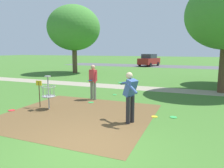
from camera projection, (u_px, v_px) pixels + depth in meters
ground_plane at (84, 149)px, 5.20m from camera, size 160.00×160.00×0.00m
dirt_tee_pad at (78, 115)px, 7.97m from camera, size 5.45×5.12×0.01m
disc_golf_basket at (47, 91)px, 8.63m from camera, size 0.98×0.58×1.39m
player_foreground_watching at (93, 80)px, 10.28m from camera, size 0.50×0.45×1.71m
player_throwing at (130, 94)px, 6.92m from camera, size 0.91×0.86×1.71m
frisbee_near_basket at (115, 95)px, 11.50m from camera, size 0.22×0.22×0.02m
frisbee_by_tee at (154, 117)px, 7.70m from camera, size 0.23×0.23×0.02m
frisbee_mid_grass at (91, 102)px, 9.79m from camera, size 0.26×0.26×0.02m
frisbee_far_left at (173, 117)px, 7.63m from camera, size 0.26×0.26×0.02m
frisbee_far_right at (11, 110)px, 8.51m from camera, size 0.26×0.26×0.02m
tree_mid_center at (74, 28)px, 21.81m from camera, size 5.45×5.45×7.00m
parking_lot_strip at (178, 67)px, 31.17m from camera, size 36.00×6.00×0.01m
parked_car_leftmost at (149, 60)px, 32.10m from camera, size 2.81×4.52×1.84m
gravel_path at (152, 89)px, 13.26m from camera, size 40.00×1.58×0.00m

